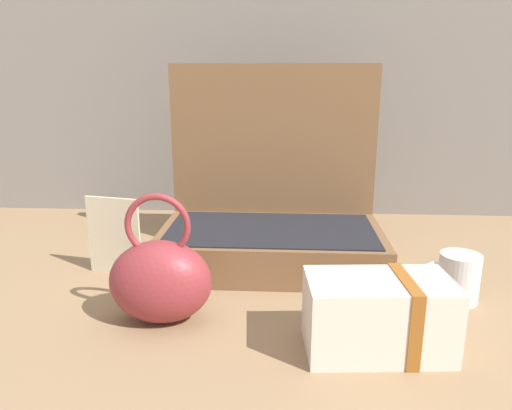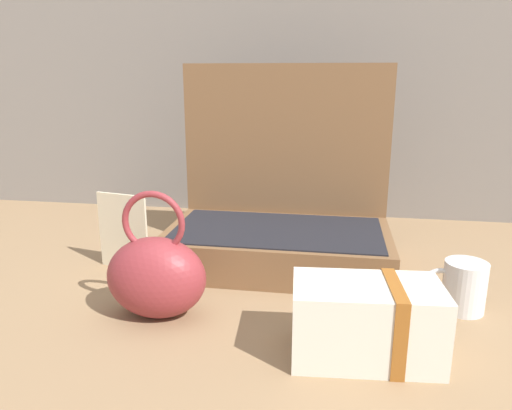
{
  "view_description": "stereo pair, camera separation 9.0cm",
  "coord_description": "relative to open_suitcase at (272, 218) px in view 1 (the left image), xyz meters",
  "views": [
    {
      "loc": [
        0.08,
        -0.88,
        0.41
      ],
      "look_at": [
        0.02,
        -0.02,
        0.18
      ],
      "focal_mm": 33.69,
      "sensor_mm": 36.0,
      "label": 1
    },
    {
      "loc": [
        0.17,
        -0.87,
        0.41
      ],
      "look_at": [
        0.02,
        -0.02,
        0.18
      ],
      "focal_mm": 33.69,
      "sensor_mm": 36.0,
      "label": 2
    }
  ],
  "objects": [
    {
      "name": "open_suitcase",
      "position": [
        0.0,
        0.0,
        0.0
      ],
      "size": [
        0.49,
        0.3,
        0.44
      ],
      "color": "brown",
      "rests_on": "ground_plane"
    },
    {
      "name": "coffee_mug",
      "position": [
        0.35,
        -0.2,
        -0.05
      ],
      "size": [
        0.11,
        0.08,
        0.09
      ],
      "color": "silver",
      "rests_on": "ground_plane"
    },
    {
      "name": "ground_plane",
      "position": [
        -0.05,
        -0.17,
        -0.1
      ],
      "size": [
        6.0,
        6.0,
        0.0
      ],
      "primitive_type": "plane",
      "color": "#8C6D4C"
    },
    {
      "name": "info_card_left",
      "position": [
        -0.33,
        -0.11,
        -0.01
      ],
      "size": [
        0.12,
        0.03,
        0.17
      ],
      "primitive_type": "cube",
      "rotation": [
        0.0,
        0.0,
        -0.2
      ],
      "color": "beige",
      "rests_on": "ground_plane"
    },
    {
      "name": "cream_toiletry_bag",
      "position": [
        0.18,
        -0.38,
        -0.04
      ],
      "size": [
        0.23,
        0.14,
        0.12
      ],
      "color": "silver",
      "rests_on": "ground_plane"
    },
    {
      "name": "teal_pouch_handbag",
      "position": [
        -0.18,
        -0.31,
        -0.02
      ],
      "size": [
        0.18,
        0.12,
        0.23
      ],
      "color": "maroon",
      "rests_on": "ground_plane"
    }
  ]
}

